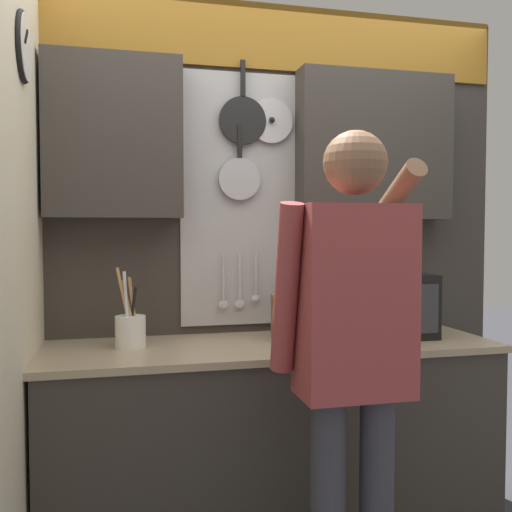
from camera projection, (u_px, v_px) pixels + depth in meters
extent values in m
cube|color=#38332D|center=(272.00, 450.00, 2.55)|extent=(1.95, 0.60, 0.90)
cube|color=tan|center=(273.00, 346.00, 2.53)|extent=(1.98, 0.63, 0.03)
cube|color=#38332D|center=(256.00, 265.00, 2.82)|extent=(2.55, 0.04, 2.53)
cube|color=#99661E|center=(257.00, 36.00, 2.74)|extent=(2.51, 0.02, 0.32)
cube|color=#38332D|center=(114.00, 137.00, 2.54)|extent=(0.60, 0.16, 0.72)
cube|color=#38332D|center=(374.00, 147.00, 2.84)|extent=(0.79, 0.16, 0.72)
cube|color=#B2B2B2|center=(239.00, 199.00, 2.76)|extent=(0.57, 0.01, 1.22)
cylinder|color=black|center=(243.00, 121.00, 2.72)|extent=(0.23, 0.02, 0.23)
cube|color=black|center=(243.00, 78.00, 2.70)|extent=(0.02, 0.02, 0.17)
cylinder|color=#B7B7BC|center=(239.00, 179.00, 2.73)|extent=(0.20, 0.02, 0.20)
cube|color=black|center=(240.00, 141.00, 2.71)|extent=(0.02, 0.02, 0.16)
cylinder|color=silver|center=(271.00, 121.00, 2.75)|extent=(0.22, 0.01, 0.22)
sphere|color=black|center=(272.00, 120.00, 2.74)|extent=(0.03, 0.03, 0.03)
cylinder|color=silver|center=(223.00, 278.00, 2.73)|extent=(0.01, 0.01, 0.24)
ellipsoid|color=silver|center=(224.00, 305.00, 2.74)|extent=(0.05, 0.01, 0.04)
cylinder|color=silver|center=(240.00, 277.00, 2.75)|extent=(0.01, 0.01, 0.23)
ellipsoid|color=silver|center=(240.00, 304.00, 2.76)|extent=(0.05, 0.01, 0.04)
cylinder|color=silver|center=(256.00, 274.00, 2.77)|extent=(0.01, 0.01, 0.21)
ellipsoid|color=silver|center=(256.00, 299.00, 2.77)|extent=(0.04, 0.01, 0.04)
cube|color=beige|center=(10.00, 282.00, 1.88)|extent=(0.04, 1.60, 2.53)
cylinder|color=white|center=(24.00, 47.00, 2.03)|extent=(0.02, 0.24, 0.24)
torus|color=black|center=(23.00, 47.00, 2.03)|extent=(0.02, 0.26, 0.26)
cube|color=black|center=(26.00, 36.00, 2.01)|extent=(0.01, 0.07, 0.07)
cube|color=black|center=(370.00, 305.00, 2.68)|extent=(0.54, 0.35, 0.30)
cube|color=black|center=(376.00, 311.00, 2.50)|extent=(0.29, 0.01, 0.18)
cube|color=#333338|center=(426.00, 309.00, 2.55)|extent=(0.12, 0.01, 0.22)
cube|color=brown|center=(285.00, 318.00, 2.59)|extent=(0.13, 0.16, 0.20)
cylinder|color=black|center=(280.00, 290.00, 2.54)|extent=(0.02, 0.03, 0.06)
cylinder|color=black|center=(283.00, 290.00, 2.54)|extent=(0.02, 0.03, 0.06)
cylinder|color=black|center=(286.00, 291.00, 2.55)|extent=(0.02, 0.03, 0.05)
cylinder|color=black|center=(289.00, 289.00, 2.55)|extent=(0.02, 0.02, 0.06)
cylinder|color=black|center=(292.00, 287.00, 2.55)|extent=(0.02, 0.03, 0.08)
cylinder|color=black|center=(295.00, 287.00, 2.56)|extent=(0.02, 0.03, 0.09)
cylinder|color=white|center=(130.00, 332.00, 2.43)|extent=(0.13, 0.13, 0.13)
cylinder|color=tan|center=(133.00, 306.00, 2.42)|extent=(0.04, 0.05, 0.25)
cylinder|color=tan|center=(124.00, 301.00, 2.41)|extent=(0.07, 0.05, 0.29)
cylinder|color=black|center=(133.00, 311.00, 2.42)|extent=(0.04, 0.05, 0.21)
cylinder|color=silver|center=(126.00, 303.00, 2.41)|extent=(0.03, 0.05, 0.27)
cylinder|color=tan|center=(129.00, 307.00, 2.42)|extent=(0.06, 0.05, 0.23)
cube|color=#993D3D|center=(354.00, 301.00, 1.93)|extent=(0.38, 0.22, 0.65)
sphere|color=brown|center=(355.00, 163.00, 1.91)|extent=(0.22, 0.22, 0.22)
cylinder|color=#993D3D|center=(287.00, 289.00, 1.91)|extent=(0.08, 0.20, 0.58)
cylinder|color=brown|center=(384.00, 213.00, 2.21)|extent=(0.08, 0.54, 0.37)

